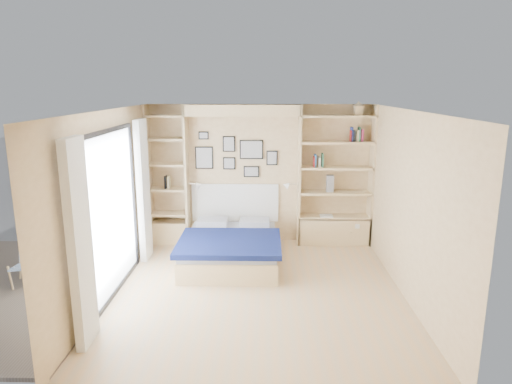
{
  "coord_description": "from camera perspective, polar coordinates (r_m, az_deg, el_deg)",
  "views": [
    {
      "loc": [
        0.09,
        -5.87,
        2.79
      ],
      "look_at": [
        -0.04,
        0.9,
        1.23
      ],
      "focal_mm": 32.0,
      "sensor_mm": 36.0,
      "label": 1
    }
  ],
  "objects": [
    {
      "name": "reading_lamps",
      "position": [
        8.06,
        -1.68,
        0.89
      ],
      "size": [
        1.92,
        0.12,
        0.15
      ],
      "color": "silver",
      "rests_on": "ground"
    },
    {
      "name": "deck",
      "position": [
        7.48,
        -29.11,
        -10.65
      ],
      "size": [
        3.2,
        4.0,
        0.05
      ],
      "primitive_type": "cube",
      "color": "#716153",
      "rests_on": "ground"
    },
    {
      "name": "deck_chair",
      "position": [
        7.5,
        -26.03,
        -7.06
      ],
      "size": [
        0.67,
        0.91,
        0.82
      ],
      "rotation": [
        0.0,
        0.0,
        0.25
      ],
      "color": "tan",
      "rests_on": "ground"
    },
    {
      "name": "room_shell",
      "position": [
        7.61,
        -2.5,
        -0.04
      ],
      "size": [
        4.5,
        4.5,
        4.5
      ],
      "color": "#D5B686",
      "rests_on": "ground"
    },
    {
      "name": "ground",
      "position": [
        6.51,
        0.21,
        -12.42
      ],
      "size": [
        4.5,
        4.5,
        0.0
      ],
      "primitive_type": "plane",
      "color": "tan",
      "rests_on": "ground"
    },
    {
      "name": "bed",
      "position": [
        7.46,
        -3.13,
        -6.84
      ],
      "size": [
        1.58,
        2.1,
        1.07
      ],
      "color": "beige",
      "rests_on": "ground"
    },
    {
      "name": "shelf_decor",
      "position": [
        8.08,
        8.12,
        5.1
      ],
      "size": [
        3.48,
        0.23,
        2.03
      ],
      "color": "#A51E1E",
      "rests_on": "ground"
    },
    {
      "name": "photo_gallery",
      "position": [
        8.2,
        -2.7,
        4.66
      ],
      "size": [
        1.48,
        0.02,
        0.82
      ],
      "color": "black",
      "rests_on": "ground"
    }
  ]
}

